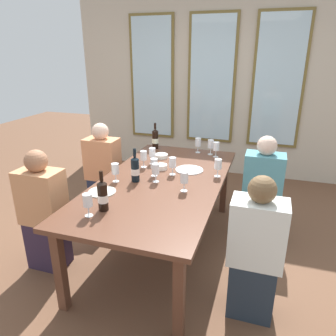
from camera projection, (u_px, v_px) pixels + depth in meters
ground_plane at (162, 248)px, 3.19m from camera, size 12.00×12.00×0.00m
back_wall_with_windows at (212, 80)px, 4.78m from camera, size 4.30×0.10×2.90m
dining_table at (161, 187)px, 2.96m from camera, size 1.10×2.14×0.74m
white_plate_0 at (102, 192)px, 2.69m from camera, size 0.23×0.23×0.01m
white_plate_1 at (189, 170)px, 3.18m from camera, size 0.28×0.28×0.01m
wine_bottle_0 at (135, 169)px, 2.88m from camera, size 0.08×0.08×0.31m
wine_bottle_1 at (155, 139)px, 3.85m from camera, size 0.08×0.08×0.31m
wine_bottle_2 at (103, 196)px, 2.35m from camera, size 0.08×0.08×0.31m
tasting_bowl_0 at (161, 156)px, 3.54m from camera, size 0.15×0.15×0.04m
tasting_bowl_1 at (161, 167)px, 3.20m from camera, size 0.12×0.12×0.05m
wine_glass_0 at (144, 156)px, 3.22m from camera, size 0.07×0.07×0.17m
wine_glass_1 at (156, 169)px, 2.86m from camera, size 0.07×0.07×0.17m
wine_glass_2 at (152, 153)px, 3.32m from camera, size 0.07×0.07×0.17m
wine_glass_3 at (88, 201)px, 2.26m from camera, size 0.07×0.07×0.17m
wine_glass_4 at (218, 165)px, 2.98m from camera, size 0.07×0.07×0.17m
wine_glass_5 at (115, 170)px, 2.87m from camera, size 0.07×0.07×0.17m
wine_glass_6 at (211, 145)px, 3.62m from camera, size 0.07×0.07×0.17m
wine_glass_7 at (173, 163)px, 3.03m from camera, size 0.07×0.07×0.17m
wine_glass_8 at (198, 143)px, 3.69m from camera, size 0.07×0.07×0.17m
wine_glass_9 at (154, 164)px, 2.99m from camera, size 0.07×0.07×0.17m
wine_glass_10 at (216, 147)px, 3.53m from camera, size 0.07×0.07×0.17m
wine_glass_11 at (184, 178)px, 2.67m from camera, size 0.07×0.07×0.17m
seated_person_0 at (103, 172)px, 3.72m from camera, size 0.38×0.24×1.11m
seated_person_1 at (262, 192)px, 3.19m from camera, size 0.38×0.24×1.11m
seated_person_2 at (44, 214)px, 2.78m from camera, size 0.38×0.24×1.11m
seated_person_3 at (255, 253)px, 2.24m from camera, size 0.38×0.24×1.11m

